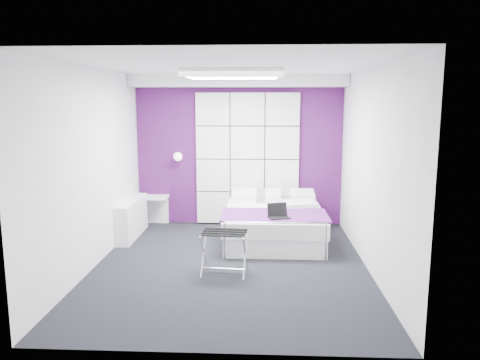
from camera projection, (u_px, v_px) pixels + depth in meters
The scene contains 15 objects.
floor at pixel (231, 266), 6.24m from camera, with size 4.40×4.40×0.00m, color black.
ceiling at pixel (230, 66), 5.80m from camera, with size 4.40×4.40×0.00m, color white.
wall_back at pixel (239, 151), 8.19m from camera, with size 3.60×3.60×0.00m, color silver.
wall_left at pixel (93, 168), 6.11m from camera, with size 4.40×4.40×0.00m, color silver.
wall_right at pixel (372, 170), 5.93m from camera, with size 4.40×4.40×0.00m, color silver.
accent_wall at pixel (239, 151), 8.18m from camera, with size 3.58×0.02×2.58m, color #46114C.
soffit at pixel (238, 81), 7.74m from camera, with size 3.58×0.50×0.20m, color white.
headboard at pixel (247, 159), 8.14m from camera, with size 1.80×0.08×2.30m, color silver, non-canonical shape.
skylight at pixel (233, 73), 6.40m from camera, with size 1.36×0.86×0.12m, color white, non-canonical shape.
wall_lamp at pixel (178, 156), 8.11m from camera, with size 0.15×0.15×0.15m, color white.
radiator at pixel (132, 218), 7.55m from camera, with size 0.22×1.20×0.60m, color white.
bed at pixel (274, 223), 7.34m from camera, with size 1.56×1.87×0.66m.
nightstand at pixel (156, 197), 8.21m from camera, with size 0.41×0.32×0.05m, color white.
luggage_rack at pixel (224, 253), 5.92m from camera, with size 0.55×0.41×0.54m.
laptop at pixel (279, 214), 6.66m from camera, with size 0.29×0.21×0.21m.
Camera 1 is at (0.42, -5.95, 2.17)m, focal length 35.00 mm.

